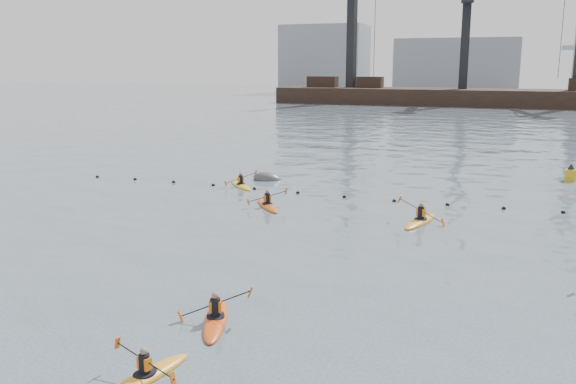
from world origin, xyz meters
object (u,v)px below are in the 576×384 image
object	(u,v)px
kayaker_5	(241,185)
mooring_buoy	(268,180)
kayaker_0	(216,318)
kayaker_1	(145,376)
kayaker_3	(421,220)
kayaker_2	(267,205)
nav_buoy	(570,175)

from	to	relation	value
kayaker_5	mooring_buoy	xyz separation A→B (m)	(0.74, 2.81, -0.10)
kayaker_0	kayaker_5	size ratio (longest dim) A/B	1.23
kayaker_1	kayaker_3	world-z (taller)	kayaker_3
kayaker_2	kayaker_0	bearing A→B (deg)	-111.50
mooring_buoy	kayaker_5	bearing A→B (deg)	-104.78
kayaker_5	nav_buoy	distance (m)	22.44
kayaker_3	kayaker_5	size ratio (longest dim) A/B	1.34
kayaker_0	kayaker_3	size ratio (longest dim) A/B	0.92
kayaker_2	kayaker_5	xyz separation A→B (m)	(-3.81, 4.68, -0.00)
kayaker_1	nav_buoy	bearing A→B (deg)	82.98
kayaker_0	nav_buoy	distance (m)	31.65
kayaker_0	kayaker_5	world-z (taller)	kayaker_0
kayaker_3	nav_buoy	world-z (taller)	kayaker_3
mooring_buoy	kayaker_2	bearing A→B (deg)	-67.70
kayaker_0	nav_buoy	xyz separation A→B (m)	(11.95, 29.30, 0.30)
kayaker_1	kayaker_2	world-z (taller)	kayaker_2
kayaker_0	mooring_buoy	size ratio (longest dim) A/B	1.66
kayaker_2	kayaker_5	world-z (taller)	kayaker_2
kayaker_1	kayaker_5	xyz separation A→B (m)	(-8.20, 23.33, 0.01)
kayaker_3	nav_buoy	bearing A→B (deg)	75.50
kayaker_5	nav_buoy	world-z (taller)	nav_buoy
kayaker_2	nav_buoy	distance (m)	21.85
kayaker_2	kayaker_5	size ratio (longest dim) A/B	1.12
kayaker_3	kayaker_2	bearing A→B (deg)	-170.05
mooring_buoy	kayaker_0	bearing A→B (deg)	-71.43
kayaker_1	kayaker_2	distance (m)	19.15
nav_buoy	kayaker_0	bearing A→B (deg)	-112.18
kayaker_3	kayaker_5	distance (m)	13.39
kayaker_3	kayaker_5	world-z (taller)	kayaker_3
kayaker_0	kayaker_1	distance (m)	3.79
mooring_buoy	kayaker_3	bearing A→B (deg)	-34.48
kayaker_0	kayaker_3	bearing A→B (deg)	52.61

